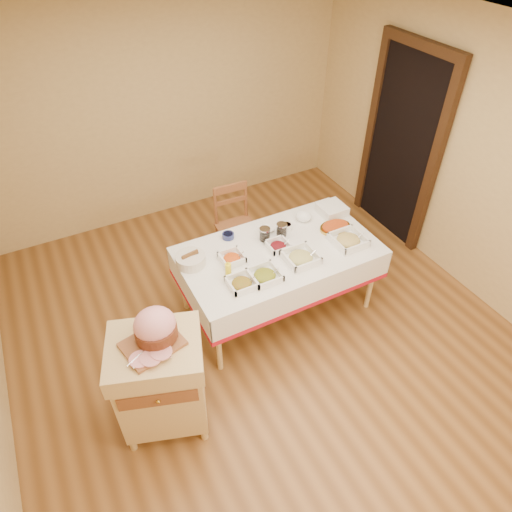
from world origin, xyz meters
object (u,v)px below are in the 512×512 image
Objects in this scene: plate_stack at (332,209)px; brass_platter at (335,227)px; preserve_jar_left at (265,235)px; preserve_jar_right at (282,230)px; dining_table at (278,263)px; bread_basket at (191,260)px; dining_chair at (236,226)px; mustard_bottle at (228,269)px; ham_on_board at (155,329)px; butcher_cart at (161,379)px.

plate_stack is 0.79× the size of brass_platter.
preserve_jar_left reaches higher than preserve_jar_right.
dining_table is 0.83m from plate_stack.
dining_chair is at bearing 41.56° from bread_basket.
preserve_jar_right reaches higher than brass_platter.
preserve_jar_right is 0.41× the size of brass_platter.
brass_platter is at bearing -6.62° from bread_basket.
brass_platter is (1.43, -0.17, -0.03)m from bread_basket.
brass_platter reaches higher than dining_table.
preserve_jar_left is 0.80× the size of mustard_bottle.
preserve_jar_right is at bearing -172.98° from plate_stack.
dining_table is at bearing -13.69° from bread_basket.
ham_on_board is (-1.32, -1.50, 0.58)m from dining_chair.
ham_on_board is at bearing -124.14° from bread_basket.
brass_platter is at bearing 18.85° from butcher_cart.
dining_chair is at bearing 88.59° from preserve_jar_left.
butcher_cart is 3.71× the size of plate_stack.
dining_chair is at bearing 91.85° from dining_table.
ham_on_board reaches higher than bread_basket.
preserve_jar_left is 0.81m from plate_stack.
butcher_cart reaches higher than preserve_jar_right.
dining_table is 0.61m from mustard_bottle.
butcher_cart is 2.36m from plate_stack.
preserve_jar_right is 0.54m from brass_platter.
butcher_cart reaches higher than dining_table.
preserve_jar_left is at bearing 103.01° from dining_table.
plate_stack is at bearing 22.93° from ham_on_board.
mustard_bottle is (-0.53, -0.97, 0.36)m from dining_chair.
brass_platter is at bearing 6.04° from mustard_bottle.
dining_chair is 1.16m from mustard_bottle.
butcher_cart is 7.06× the size of preserve_jar_left.
dining_chair is 1.12m from brass_platter.
dining_table is 13.73× the size of preserve_jar_left.
bread_basket is at bearing 179.28° from preserve_jar_right.
mustard_bottle is (-0.51, -0.29, 0.01)m from preserve_jar_left.
dining_chair reaches higher than brass_platter.
preserve_jar_right is at bearing -3.98° from preserve_jar_left.
butcher_cart is 2.05m from dining_chair.
brass_platter is at bearing 2.30° from dining_table.
ham_on_board reaches higher than dining_table.
ham_on_board is (0.04, 0.03, 0.52)m from butcher_cart.
preserve_jar_right reaches higher than plate_stack.
preserve_jar_left is (1.31, 0.83, -0.23)m from ham_on_board.
dining_table is 1.55m from butcher_cart.
ham_on_board reaches higher than mustard_bottle.
preserve_jar_right is at bearing -76.96° from dining_chair.
bread_basket is at bearing -138.44° from dining_chair.
mustard_bottle is at bearing -118.73° from dining_chair.
mustard_bottle is (0.79, 0.53, -0.22)m from ham_on_board.
preserve_jar_right is 0.74m from mustard_bottle.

